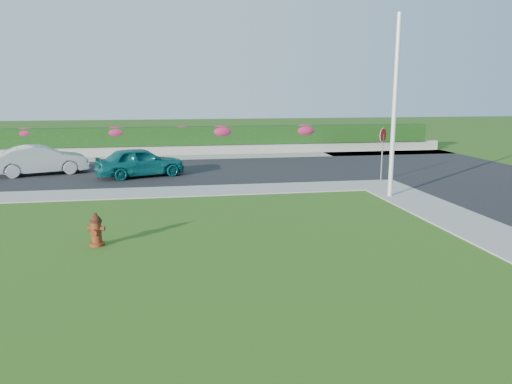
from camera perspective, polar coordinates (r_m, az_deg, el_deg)
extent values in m
plane|color=black|center=(10.90, -1.28, -9.09)|extent=(120.00, 120.00, 0.00)
cube|color=black|center=(24.64, -17.91, 2.03)|extent=(26.00, 8.00, 0.04)
cube|color=gray|center=(19.98, -22.66, -0.41)|extent=(24.00, 2.00, 0.04)
cube|color=gray|center=(21.25, 13.91, 0.81)|extent=(2.00, 2.00, 0.04)
cube|color=gray|center=(29.35, -8.82, 3.89)|extent=(34.00, 2.00, 0.04)
cube|color=gray|center=(30.80, -8.90, 4.76)|extent=(34.00, 0.40, 0.60)
cube|color=black|center=(30.81, -8.95, 6.35)|extent=(32.00, 0.90, 1.10)
cylinder|color=#58220D|center=(13.26, -17.68, -5.68)|extent=(0.36, 0.36, 0.09)
cylinder|color=#58220D|center=(13.17, -17.77, -4.35)|extent=(0.24, 0.24, 0.55)
cylinder|color=black|center=(13.10, -17.84, -3.19)|extent=(0.30, 0.30, 0.05)
sphere|color=black|center=(13.09, -17.85, -3.05)|extent=(0.24, 0.24, 0.24)
cylinder|color=black|center=(13.06, -17.89, -2.46)|extent=(0.07, 0.07, 0.07)
cylinder|color=#58220D|center=(13.20, -18.45, -3.98)|extent=(0.13, 0.14, 0.12)
cylinder|color=#58220D|center=(13.10, -17.13, -4.01)|extent=(0.13, 0.14, 0.12)
cylinder|color=#58220D|center=(13.02, -18.00, -4.45)|extent=(0.18, 0.16, 0.16)
imported|color=#0B585A|center=(23.01, -13.09, 3.37)|extent=(4.19, 2.72, 1.33)
imported|color=#B6BABF|center=(25.05, -23.35, 3.39)|extent=(4.32, 2.56, 1.35)
cylinder|color=silver|center=(18.65, 15.54, 9.25)|extent=(0.16, 0.16, 6.48)
cylinder|color=slate|center=(22.07, 14.20, 3.81)|extent=(0.06, 0.06, 2.04)
cylinder|color=#B0110B|center=(21.97, 14.32, 6.33)|extent=(0.47, 0.41, 0.59)
cylinder|color=white|center=(21.97, 14.32, 6.33)|extent=(0.49, 0.42, 0.63)
ellipsoid|color=#BE205E|center=(31.74, -24.80, 6.14)|extent=(1.24, 0.80, 0.62)
ellipsoid|color=#BE205E|center=(30.84, -15.67, 6.59)|extent=(1.38, 0.88, 0.69)
ellipsoid|color=#BE205E|center=(30.69, -8.43, 6.98)|extent=(1.08, 0.70, 0.54)
ellipsoid|color=#BE205E|center=(30.86, -3.91, 6.93)|extent=(1.53, 0.98, 0.76)
ellipsoid|color=#BE205E|center=(31.83, 5.59, 7.04)|extent=(1.53, 0.99, 0.77)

